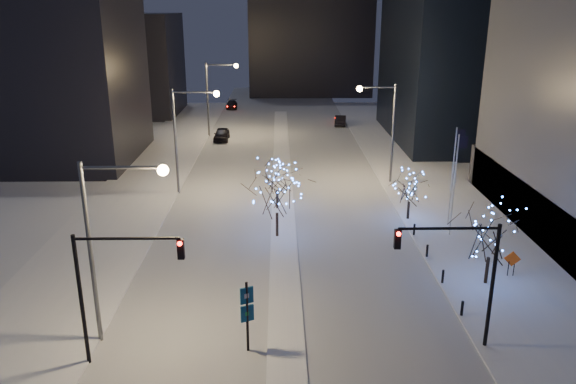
{
  "coord_description": "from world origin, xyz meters",
  "views": [
    {
      "loc": [
        -0.33,
        -24.39,
        17.19
      ],
      "look_at": [
        0.28,
        12.2,
        5.0
      ],
      "focal_mm": 35.0,
      "sensor_mm": 36.0,
      "label": 1
    }
  ],
  "objects_px": {
    "car_near": "(222,134)",
    "street_lamp_east": "(384,120)",
    "holiday_tree_median_far": "(277,176)",
    "construction_sign": "(512,261)",
    "car_mid": "(340,120)",
    "traffic_signal_east": "(464,266)",
    "holiday_tree_plaza_far": "(410,189)",
    "wayfinding_sign": "(247,309)",
    "street_lamp_w_mid": "(186,127)",
    "car_far": "(232,105)",
    "street_lamp_w_far": "(215,89)",
    "traffic_signal_west": "(111,278)",
    "holiday_tree_median_near": "(277,193)",
    "holiday_tree_plaza_near": "(491,235)",
    "street_lamp_w_near": "(109,229)"
  },
  "relations": [
    {
      "from": "street_lamp_w_near",
      "to": "traffic_signal_west",
      "type": "bearing_deg",
      "value": -76.04
    },
    {
      "from": "car_mid",
      "to": "construction_sign",
      "type": "distance_m",
      "value": 50.65
    },
    {
      "from": "street_lamp_w_near",
      "to": "car_near",
      "type": "height_order",
      "value": "street_lamp_w_near"
    },
    {
      "from": "street_lamp_w_mid",
      "to": "holiday_tree_plaza_far",
      "type": "distance_m",
      "value": 21.15
    },
    {
      "from": "street_lamp_east",
      "to": "car_far",
      "type": "distance_m",
      "value": 48.02
    },
    {
      "from": "car_far",
      "to": "construction_sign",
      "type": "height_order",
      "value": "construction_sign"
    },
    {
      "from": "street_lamp_w_mid",
      "to": "traffic_signal_west",
      "type": "xyz_separation_m",
      "value": [
        0.5,
        -27.0,
        -1.74
      ]
    },
    {
      "from": "car_near",
      "to": "holiday_tree_median_far",
      "type": "bearing_deg",
      "value": -74.09
    },
    {
      "from": "street_lamp_east",
      "to": "traffic_signal_east",
      "type": "xyz_separation_m",
      "value": [
        -1.14,
        -29.0,
        -1.69
      ]
    },
    {
      "from": "holiday_tree_plaza_far",
      "to": "wayfinding_sign",
      "type": "height_order",
      "value": "holiday_tree_plaza_far"
    },
    {
      "from": "car_near",
      "to": "car_mid",
      "type": "xyz_separation_m",
      "value": [
        16.99,
        9.82,
        -0.06
      ]
    },
    {
      "from": "traffic_signal_east",
      "to": "holiday_tree_plaza_far",
      "type": "xyz_separation_m",
      "value": [
        1.56,
        18.54,
        -1.96
      ]
    },
    {
      "from": "car_near",
      "to": "traffic_signal_west",
      "type": "bearing_deg",
      "value": -90.06
    },
    {
      "from": "car_near",
      "to": "street_lamp_east",
      "type": "bearing_deg",
      "value": -46.56
    },
    {
      "from": "street_lamp_east",
      "to": "car_near",
      "type": "height_order",
      "value": "street_lamp_east"
    },
    {
      "from": "street_lamp_w_far",
      "to": "street_lamp_east",
      "type": "xyz_separation_m",
      "value": [
        19.02,
        -22.0,
        -0.05
      ]
    },
    {
      "from": "street_lamp_w_mid",
      "to": "traffic_signal_east",
      "type": "distance_m",
      "value": 31.6
    },
    {
      "from": "street_lamp_w_near",
      "to": "holiday_tree_median_far",
      "type": "height_order",
      "value": "street_lamp_w_near"
    },
    {
      "from": "street_lamp_w_far",
      "to": "car_mid",
      "type": "height_order",
      "value": "street_lamp_w_far"
    },
    {
      "from": "holiday_tree_median_near",
      "to": "construction_sign",
      "type": "relative_size",
      "value": 3.13
    },
    {
      "from": "holiday_tree_median_near",
      "to": "holiday_tree_plaza_far",
      "type": "xyz_separation_m",
      "value": [
        11.0,
        3.55,
        -0.9
      ]
    },
    {
      "from": "holiday_tree_median_far",
      "to": "construction_sign",
      "type": "bearing_deg",
      "value": -40.82
    },
    {
      "from": "car_far",
      "to": "holiday_tree_median_near",
      "type": "height_order",
      "value": "holiday_tree_median_near"
    },
    {
      "from": "street_lamp_w_mid",
      "to": "car_far",
      "type": "relative_size",
      "value": 2.16
    },
    {
      "from": "car_far",
      "to": "holiday_tree_plaza_near",
      "type": "bearing_deg",
      "value": -74.36
    },
    {
      "from": "street_lamp_w_far",
      "to": "car_near",
      "type": "height_order",
      "value": "street_lamp_w_far"
    },
    {
      "from": "wayfinding_sign",
      "to": "holiday_tree_plaza_far",
      "type": "bearing_deg",
      "value": 31.77
    },
    {
      "from": "street_lamp_w_mid",
      "to": "street_lamp_w_far",
      "type": "height_order",
      "value": "same"
    },
    {
      "from": "traffic_signal_east",
      "to": "wayfinding_sign",
      "type": "relative_size",
      "value": 1.76
    },
    {
      "from": "street_lamp_w_near",
      "to": "construction_sign",
      "type": "relative_size",
      "value": 5.64
    },
    {
      "from": "traffic_signal_west",
      "to": "street_lamp_w_mid",
      "type": "bearing_deg",
      "value": 91.06
    },
    {
      "from": "car_near",
      "to": "car_mid",
      "type": "relative_size",
      "value": 1.04
    },
    {
      "from": "wayfinding_sign",
      "to": "street_lamp_w_mid",
      "type": "bearing_deg",
      "value": 80.52
    },
    {
      "from": "traffic_signal_east",
      "to": "wayfinding_sign",
      "type": "distance_m",
      "value": 11.18
    },
    {
      "from": "car_mid",
      "to": "holiday_tree_plaza_far",
      "type": "xyz_separation_m",
      "value": [
        1.5,
        -39.67,
        2.05
      ]
    },
    {
      "from": "street_lamp_w_far",
      "to": "street_lamp_east",
      "type": "height_order",
      "value": "same"
    },
    {
      "from": "traffic_signal_west",
      "to": "car_mid",
      "type": "relative_size",
      "value": 1.53
    },
    {
      "from": "holiday_tree_plaza_far",
      "to": "holiday_tree_median_near",
      "type": "bearing_deg",
      "value": -162.11
    },
    {
      "from": "street_lamp_w_mid",
      "to": "holiday_tree_median_near",
      "type": "distance_m",
      "value": 14.15
    },
    {
      "from": "street_lamp_w_far",
      "to": "car_far",
      "type": "distance_m",
      "value": 22.64
    },
    {
      "from": "street_lamp_w_mid",
      "to": "holiday_tree_median_far",
      "type": "bearing_deg",
      "value": -29.16
    },
    {
      "from": "car_mid",
      "to": "holiday_tree_median_far",
      "type": "height_order",
      "value": "holiday_tree_median_far"
    },
    {
      "from": "street_lamp_w_near",
      "to": "street_lamp_w_mid",
      "type": "relative_size",
      "value": 1.0
    },
    {
      "from": "car_far",
      "to": "holiday_tree_median_near",
      "type": "distance_m",
      "value": 58.52
    },
    {
      "from": "street_lamp_w_mid",
      "to": "holiday_tree_plaza_near",
      "type": "relative_size",
      "value": 1.9
    },
    {
      "from": "traffic_signal_east",
      "to": "construction_sign",
      "type": "distance_m",
      "value": 10.57
    },
    {
      "from": "street_lamp_w_near",
      "to": "car_mid",
      "type": "bearing_deg",
      "value": 72.59
    },
    {
      "from": "street_lamp_w_mid",
      "to": "car_near",
      "type": "height_order",
      "value": "street_lamp_w_mid"
    },
    {
      "from": "street_lamp_w_far",
      "to": "car_far",
      "type": "bearing_deg",
      "value": 88.98
    },
    {
      "from": "street_lamp_w_near",
      "to": "car_far",
      "type": "bearing_deg",
      "value": 89.69
    }
  ]
}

